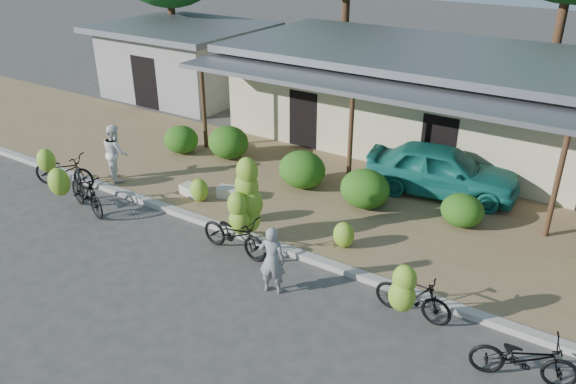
# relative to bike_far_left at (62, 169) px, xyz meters

# --- Properties ---
(ground) EXTENTS (100.00, 100.00, 0.00)m
(ground) POSITION_rel_bike_far_left_xyz_m (7.20, -1.42, -0.60)
(ground) COLOR #3F3D3B
(ground) RESTS_ON ground
(sidewalk) EXTENTS (60.00, 6.00, 0.12)m
(sidewalk) POSITION_rel_bike_far_left_xyz_m (7.20, 3.58, -0.54)
(sidewalk) COLOR #93774F
(sidewalk) RESTS_ON ground
(curb) EXTENTS (60.00, 0.25, 0.15)m
(curb) POSITION_rel_bike_far_left_xyz_m (7.20, 0.58, -0.52)
(curb) COLOR #A8A399
(curb) RESTS_ON ground
(shop_main) EXTENTS (13.00, 8.50, 3.35)m
(shop_main) POSITION_rel_bike_far_left_xyz_m (7.20, 9.51, 1.13)
(shop_main) COLOR beige
(shop_main) RESTS_ON ground
(shop_grey) EXTENTS (7.00, 6.00, 3.15)m
(shop_grey) POSITION_rel_bike_far_left_xyz_m (-3.80, 9.57, 1.02)
(shop_grey) COLOR gray
(shop_grey) RESTS_ON ground
(hedge_0) EXTENTS (1.21, 1.09, 0.94)m
(hedge_0) POSITION_rel_bike_far_left_xyz_m (1.23, 3.84, -0.00)
(hedge_0) COLOR #215814
(hedge_0) RESTS_ON sidewalk
(hedge_1) EXTENTS (1.39, 1.25, 1.08)m
(hedge_1) POSITION_rel_bike_far_left_xyz_m (2.88, 4.36, 0.07)
(hedge_1) COLOR #215814
(hedge_1) RESTS_ON sidewalk
(hedge_2) EXTENTS (1.42, 1.27, 1.10)m
(hedge_2) POSITION_rel_bike_far_left_xyz_m (6.12, 3.78, 0.08)
(hedge_2) COLOR #215814
(hedge_2) RESTS_ON sidewalk
(hedge_3) EXTENTS (1.38, 1.25, 1.08)m
(hedge_3) POSITION_rel_bike_far_left_xyz_m (8.24, 3.62, 0.06)
(hedge_3) COLOR #215814
(hedge_3) RESTS_ON sidewalk
(hedge_4) EXTENTS (1.11, 1.00, 0.86)m
(hedge_4) POSITION_rel_bike_far_left_xyz_m (10.83, 4.04, -0.04)
(hedge_4) COLOR #215814
(hedge_4) RESTS_ON sidewalk
(bike_far_left) EXTENTS (2.13, 1.50, 1.47)m
(bike_far_left) POSITION_rel_bike_far_left_xyz_m (0.00, 0.00, 0.00)
(bike_far_left) COLOR black
(bike_far_left) RESTS_ON ground
(bike_left) EXTENTS (2.00, 1.40, 1.49)m
(bike_left) POSITION_rel_bike_far_left_xyz_m (1.83, -0.73, 0.07)
(bike_left) COLOR black
(bike_left) RESTS_ON ground
(bike_center) EXTENTS (1.95, 1.22, 2.31)m
(bike_center) POSITION_rel_bike_far_left_xyz_m (6.61, 0.16, 0.26)
(bike_center) COLOR black
(bike_center) RESTS_ON ground
(bike_right) EXTENTS (1.63, 1.11, 1.55)m
(bike_right) POSITION_rel_bike_far_left_xyz_m (11.13, -0.22, 0.04)
(bike_right) COLOR black
(bike_right) RESTS_ON ground
(bike_far_right) EXTENTS (1.91, 1.09, 0.95)m
(bike_far_right) POSITION_rel_bike_far_left_xyz_m (13.41, -0.66, -0.12)
(bike_far_right) COLOR black
(bike_far_right) RESTS_ON ground
(loose_banana_a) EXTENTS (0.54, 0.46, 0.68)m
(loose_banana_a) POSITION_rel_bike_far_left_xyz_m (4.19, 1.39, -0.14)
(loose_banana_a) COLOR #94AC2B
(loose_banana_a) RESTS_ON sidewalk
(loose_banana_b) EXTENTS (0.54, 0.46, 0.68)m
(loose_banana_b) POSITION_rel_bike_far_left_xyz_m (6.06, 1.24, -0.14)
(loose_banana_b) COLOR #94AC2B
(loose_banana_b) RESTS_ON sidewalk
(loose_banana_c) EXTENTS (0.53, 0.45, 0.66)m
(loose_banana_c) POSITION_rel_bike_far_left_xyz_m (8.77, 1.42, -0.15)
(loose_banana_c) COLOR #94AC2B
(loose_banana_c) RESTS_ON sidewalk
(sack_near) EXTENTS (0.93, 0.66, 0.30)m
(sack_near) POSITION_rel_bike_far_left_xyz_m (4.83, 2.07, -0.33)
(sack_near) COLOR silver
(sack_near) RESTS_ON sidewalk
(sack_far) EXTENTS (0.80, 0.49, 0.28)m
(sack_far) POSITION_rel_bike_far_left_xyz_m (3.77, 1.54, -0.34)
(sack_far) COLOR silver
(sack_far) RESTS_ON sidewalk
(vendor) EXTENTS (0.67, 0.53, 1.59)m
(vendor) POSITION_rel_bike_far_left_xyz_m (8.27, -0.90, 0.20)
(vendor) COLOR gray
(vendor) RESTS_ON ground
(bystander) EXTENTS (1.04, 0.97, 1.72)m
(bystander) POSITION_rel_bike_far_left_xyz_m (1.08, 1.18, 0.38)
(bystander) COLOR white
(bystander) RESTS_ON sidewalk
(teal_van) EXTENTS (4.55, 2.46, 1.47)m
(teal_van) POSITION_rel_bike_far_left_xyz_m (9.70, 5.58, 0.26)
(teal_van) COLOR #1A766B
(teal_van) RESTS_ON sidewalk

